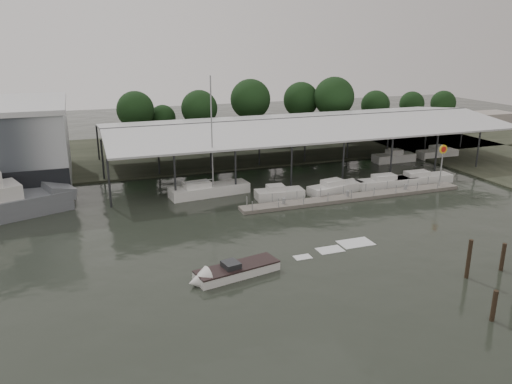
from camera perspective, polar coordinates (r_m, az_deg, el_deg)
name	(u,v)px	position (r m, az deg, el deg)	size (l,w,h in m)	color
ground	(265,249)	(44.68, 1.05, -6.50)	(200.00, 200.00, 0.00)	#232821
land_strip_far	(175,151)	(83.46, -9.30, 4.61)	(140.00, 30.00, 0.30)	#3D4131
covered_boat_shed	(306,122)	(74.33, 5.69, 7.95)	(58.24, 24.00, 6.96)	silver
floating_dock	(355,197)	(59.31, 11.21, -0.56)	(28.00, 2.00, 1.40)	slate
shell_fuel_sign	(442,158)	(65.23, 20.52, 3.67)	(1.10, 0.18, 5.55)	#919497
distant_commercial_buildings	(455,119)	(112.08, 21.76, 7.71)	(22.00, 8.00, 4.00)	gray
white_sailboat	(208,190)	(59.64, -5.48, 0.26)	(9.78, 3.63, 14.16)	silver
speedboat_underway	(230,272)	(39.59, -2.97, -9.15)	(18.38, 5.49, 2.00)	silver
moored_cruiser_0	(279,193)	(58.25, 2.64, -0.15)	(5.79, 2.64, 1.70)	silver
moored_cruiser_1	(335,188)	(61.12, 9.06, 0.49)	(7.55, 3.57, 1.70)	silver
moored_cruiser_2	(387,182)	(64.74, 14.69, 1.08)	(8.28, 2.60, 1.70)	silver
moored_cruiser_3	(419,179)	(67.58, 18.14, 1.45)	(8.79, 2.44, 1.70)	silver
horizon_tree_line	(287,103)	(93.94, 3.58, 10.13)	(67.87, 11.20, 11.19)	black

